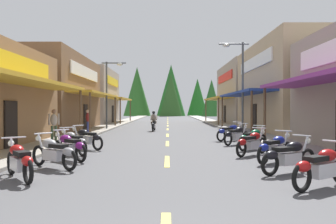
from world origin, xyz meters
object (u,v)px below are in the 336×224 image
streetlamp_left (110,85)px  motorcycle_parked_left_2 (69,146)px  motorcycle_parked_right_1 (288,156)px  pedestrian_by_shop (54,123)px  motorcycle_parked_right_2 (275,148)px  motorcycle_parked_right_0 (321,166)px  motorcycle_parked_left_0 (19,160)px  motorcycle_parked_right_3 (252,143)px  motorcycle_parked_left_1 (54,152)px  motorcycle_parked_right_4 (252,138)px  pedestrian_browsing (87,120)px  motorcycle_parked_left_4 (86,138)px  motorcycle_parked_left_3 (73,142)px  motorcycle_parked_right_5 (236,135)px  motorcycle_parked_right_6 (230,132)px  streetlamp_right (238,75)px  rider_cruising_lead (154,123)px

streetlamp_left → motorcycle_parked_left_2: bearing=-85.2°
motorcycle_parked_right_1 → pedestrian_by_shop: (-9.25, 8.21, 0.52)m
motorcycle_parked_right_2 → motorcycle_parked_left_2: same height
motorcycle_parked_right_0 → motorcycle_parked_left_0: bearing=139.6°
motorcycle_parked_right_3 → motorcycle_parked_right_1: bearing=-132.6°
motorcycle_parked_left_1 → motorcycle_parked_left_2: 1.54m
motorcycle_parked_right_1 → motorcycle_parked_right_3: same height
streetlamp_left → motorcycle_parked_right_0: streetlamp_left is taller
motorcycle_parked_right_4 → pedestrian_browsing: 12.60m
motorcycle_parked_right_1 → streetlamp_left: bearing=83.6°
motorcycle_parked_left_2 → motorcycle_parked_left_4: size_ratio=0.91×
motorcycle_parked_right_2 → motorcycle_parked_left_2: bearing=133.9°
motorcycle_parked_right_2 → motorcycle_parked_right_4: bearing=45.8°
streetlamp_left → pedestrian_browsing: bearing=-100.7°
motorcycle_parked_left_3 → motorcycle_parked_right_2: bearing=-147.8°
motorcycle_parked_right_5 → motorcycle_parked_left_2: same height
motorcycle_parked_left_2 → pedestrian_browsing: 11.72m
motorcycle_parked_left_4 → motorcycle_parked_left_0: bearing=124.4°
motorcycle_parked_right_1 → motorcycle_parked_left_3: 7.89m
motorcycle_parked_right_0 → motorcycle_parked_right_6: size_ratio=1.03×
motorcycle_parked_right_3 → motorcycle_parked_right_5: 3.70m
motorcycle_parked_right_5 → motorcycle_parked_left_1: (-6.74, -6.40, 0.00)m
motorcycle_parked_right_0 → motorcycle_parked_left_2: (-6.83, 3.96, 0.00)m
motorcycle_parked_right_5 → motorcycle_parked_left_2: 8.32m
motorcycle_parked_left_2 → motorcycle_parked_right_4: bearing=-114.6°
pedestrian_browsing → motorcycle_parked_left_3: bearing=-95.0°
motorcycle_parked_right_1 → motorcycle_parked_right_3: bearing=62.1°
streetlamp_right → pedestrian_by_shop: streetlamp_right is taller
motorcycle_parked_right_6 → pedestrian_by_shop: 9.41m
streetlamp_left → motorcycle_parked_right_1: size_ratio=2.94×
motorcycle_parked_right_0 → motorcycle_parked_right_3: same height
motorcycle_parked_left_1 → pedestrian_by_shop: bearing=-34.9°
motorcycle_parked_right_3 → streetlamp_left: bearing=73.3°
streetlamp_right → motorcycle_parked_right_3: bearing=-99.0°
motorcycle_parked_right_2 → pedestrian_by_shop: 11.44m
motorcycle_parked_right_4 → pedestrian_browsing: (-9.18, 8.62, 0.49)m
motorcycle_parked_right_4 → motorcycle_parked_left_4: same height
motorcycle_parked_right_3 → motorcycle_parked_left_0: 8.09m
motorcycle_parked_right_0 → motorcycle_parked_left_4: same height
motorcycle_parked_right_6 → motorcycle_parked_left_1: size_ratio=1.00×
streetlamp_right → motorcycle_parked_left_4: (-8.23, -7.70, -3.51)m
motorcycle_parked_left_4 → streetlamp_right: bearing=-101.0°
motorcycle_parked_right_2 → motorcycle_parked_right_5: size_ratio=1.03×
streetlamp_right → motorcycle_parked_right_3: size_ratio=3.88×
motorcycle_parked_right_3 → motorcycle_parked_left_2: bearing=145.0°
motorcycle_parked_right_3 → rider_cruising_lead: bearing=62.9°
rider_cruising_lead → pedestrian_browsing: (-4.43, -2.93, 0.32)m
motorcycle_parked_left_1 → streetlamp_right: bearing=-87.2°
streetlamp_right → motorcycle_parked_right_3: (-1.51, -9.56, -3.51)m
motorcycle_parked_right_6 → motorcycle_parked_right_5: bearing=-127.4°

